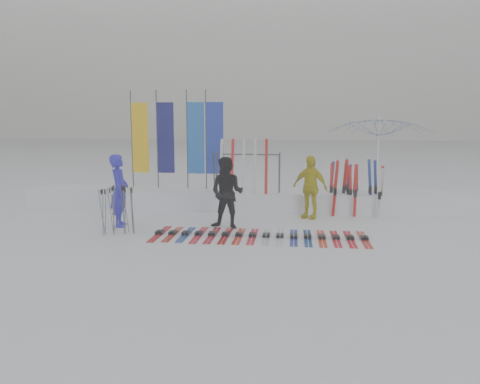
# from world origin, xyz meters

# --- Properties ---
(ground) EXTENTS (120.00, 120.00, 0.00)m
(ground) POSITION_xyz_m (0.00, 0.00, 0.00)
(ground) COLOR white
(ground) RESTS_ON ground
(snow_bank) EXTENTS (14.00, 1.60, 0.60)m
(snow_bank) POSITION_xyz_m (0.00, 4.60, 0.30)
(snow_bank) COLOR white
(snow_bank) RESTS_ON ground
(person_blue) EXTENTS (0.60, 0.79, 1.93)m
(person_blue) POSITION_xyz_m (-3.05, 1.72, 0.97)
(person_blue) COLOR #2522C6
(person_blue) RESTS_ON ground
(person_black) EXTENTS (1.05, 0.90, 1.88)m
(person_black) POSITION_xyz_m (-0.16, 1.80, 0.94)
(person_black) COLOR black
(person_black) RESTS_ON ground
(person_yellow) EXTENTS (1.15, 0.91, 1.82)m
(person_yellow) POSITION_xyz_m (2.03, 3.35, 0.91)
(person_yellow) COLOR #D1C30D
(person_yellow) RESTS_ON ground
(tent_canopy) EXTENTS (3.51, 3.57, 3.02)m
(tent_canopy) POSITION_xyz_m (4.24, 5.18, 1.51)
(tent_canopy) COLOR white
(tent_canopy) RESTS_ON ground
(ski_row) EXTENTS (5.17, 1.70, 0.07)m
(ski_row) POSITION_xyz_m (0.75, 0.93, 0.04)
(ski_row) COLOR #B40E15
(ski_row) RESTS_ON ground
(pole_cluster) EXTENTS (0.76, 0.67, 1.26)m
(pole_cluster) POSITION_xyz_m (-2.78, 0.90, 0.60)
(pole_cluster) COLOR #595B60
(pole_cluster) RESTS_ON ground
(feather_flags) EXTENTS (3.10, 0.13, 3.20)m
(feather_flags) POSITION_xyz_m (-2.21, 4.83, 2.24)
(feather_flags) COLOR #383A3F
(feather_flags) RESTS_ON ground
(ski_rack) EXTENTS (2.04, 0.80, 1.23)m
(ski_rack) POSITION_xyz_m (0.12, 4.20, 1.38)
(ski_rack) COLOR #383A3F
(ski_rack) RESTS_ON ground
(upright_skis) EXTENTS (1.52, 1.22, 1.68)m
(upright_skis) POSITION_xyz_m (3.35, 4.25, 0.78)
(upright_skis) COLOR navy
(upright_skis) RESTS_ON ground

